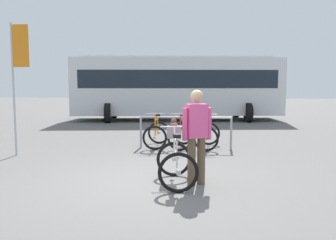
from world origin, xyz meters
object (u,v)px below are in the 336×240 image
racked_bike_red (182,134)px  banner_flag (18,64)px  racked_bike_teal (207,135)px  racked_bike_orange (157,134)px  bus_distant (177,85)px  person_with_featured_bike (197,133)px  featured_bicycle (175,155)px

racked_bike_red → banner_flag: (-3.86, -1.48, 1.86)m
racked_bike_red → racked_bike_teal: bearing=-1.6°
racked_bike_orange → banner_flag: bearing=-154.6°
racked_bike_orange → bus_distant: bearing=89.9°
racked_bike_red → bus_distant: bus_distant is taller
racked_bike_teal → person_with_featured_bike: bearing=-94.0°
racked_bike_teal → banner_flag: (-4.56, -1.47, 1.86)m
racked_bike_red → racked_bike_teal: (0.70, -0.02, -0.00)m
banner_flag → bus_distant: bearing=70.8°
racked_bike_orange → person_with_featured_bike: size_ratio=0.68×
racked_bike_red → person_with_featured_bike: (0.45, -3.57, 0.54)m
bus_distant → banner_flag: (-3.18, -9.14, 0.49)m
person_with_featured_bike → bus_distant: 11.32m
racked_bike_orange → racked_bike_teal: bearing=-1.6°
racked_bike_red → featured_bicycle: bearing=-88.7°
racked_bike_teal → featured_bicycle: size_ratio=0.93×
racked_bike_orange → banner_flag: banner_flag is taller
racked_bike_orange → racked_bike_red: same height
racked_bike_teal → bus_distant: 7.92m
bus_distant → person_with_featured_bike: bearing=-84.2°
banner_flag → racked_bike_orange: bearing=25.4°
racked_bike_red → featured_bicycle: 3.45m
racked_bike_red → racked_bike_teal: size_ratio=0.99×
racked_bike_orange → person_with_featured_bike: bearing=-72.2°
racked_bike_red → person_with_featured_bike: size_ratio=0.70×
racked_bike_orange → racked_bike_teal: 1.40m
person_with_featured_bike → racked_bike_teal: bearing=86.0°
racked_bike_red → banner_flag: 4.54m
racked_bike_teal → banner_flag: bearing=-162.2°
racked_bike_teal → person_with_featured_bike: 3.60m
racked_bike_teal → bus_distant: (-1.38, 7.68, 1.37)m
bus_distant → racked_bike_orange: bearing=-90.1°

